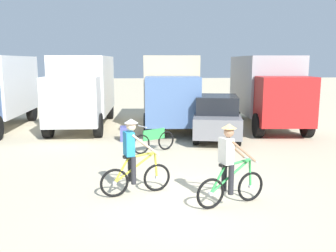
% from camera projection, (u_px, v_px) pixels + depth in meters
% --- Properties ---
extents(ground_plane, '(120.00, 120.00, 0.00)m').
position_uv_depth(ground_plane, '(182.00, 201.00, 8.29)').
color(ground_plane, beige).
extents(box_truck_white_box, '(2.56, 6.81, 3.35)m').
position_uv_depth(box_truck_white_box, '(83.00, 87.00, 17.52)').
color(box_truck_white_box, white).
rests_on(box_truck_white_box, ground).
extents(box_truck_tan_camper, '(2.78, 6.88, 3.35)m').
position_uv_depth(box_truck_tan_camper, '(170.00, 87.00, 17.62)').
color(box_truck_tan_camper, '#CCB78E').
rests_on(box_truck_tan_camper, ground).
extents(box_truck_grey_hauler, '(2.89, 6.91, 3.35)m').
position_uv_depth(box_truck_grey_hauler, '(267.00, 87.00, 17.61)').
color(box_truck_grey_hauler, '#9E9EA3').
rests_on(box_truck_grey_hauler, ground).
extents(sedan_parked, '(2.54, 4.46, 1.76)m').
position_uv_depth(sedan_parked, '(216.00, 117.00, 14.87)').
color(sedan_parked, slate).
rests_on(sedan_parked, ground).
extents(cyclist_orange_shirt, '(1.67, 0.68, 1.82)m').
position_uv_depth(cyclist_orange_shirt, '(133.00, 160.00, 8.56)').
color(cyclist_orange_shirt, black).
rests_on(cyclist_orange_shirt, ground).
extents(cyclist_cowboy_hat, '(1.64, 0.74, 1.82)m').
position_uv_depth(cyclist_cowboy_hat, '(229.00, 168.00, 7.90)').
color(cyclist_cowboy_hat, black).
rests_on(cyclist_cowboy_hat, ground).
extents(bicycle_spare, '(1.49, 0.98, 0.97)m').
position_uv_depth(bicycle_spare, '(154.00, 141.00, 12.69)').
color(bicycle_spare, black).
rests_on(bicycle_spare, ground).
extents(supply_crate, '(0.53, 0.54, 0.56)m').
position_uv_depth(supply_crate, '(127.00, 134.00, 14.54)').
color(supply_crate, '#4C5199').
rests_on(supply_crate, ground).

